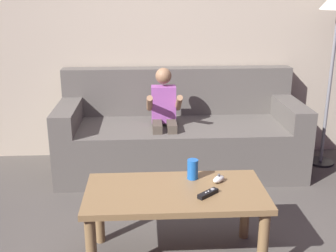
{
  "coord_description": "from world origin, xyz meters",
  "views": [
    {
      "loc": [
        -0.18,
        -2.0,
        1.54
      ],
      "look_at": [
        -0.01,
        0.84,
        0.62
      ],
      "focal_mm": 44.82,
      "sensor_mm": 36.0,
      "label": 1
    }
  ],
  "objects_px": {
    "couch": "(180,136)",
    "coffee_table": "(175,202)",
    "soda_can": "(193,169)",
    "nunchuk_white": "(219,179)",
    "person_seated_on_couch": "(164,116)",
    "game_remote_black_near_edge": "(208,194)"
  },
  "relations": [
    {
      "from": "coffee_table",
      "to": "nunchuk_white",
      "type": "xyz_separation_m",
      "value": [
        0.26,
        0.09,
        0.09
      ]
    },
    {
      "from": "soda_can",
      "to": "game_remote_black_near_edge",
      "type": "bearing_deg",
      "value": -74.83
    },
    {
      "from": "soda_can",
      "to": "couch",
      "type": "bearing_deg",
      "value": 88.88
    },
    {
      "from": "game_remote_black_near_edge",
      "to": "person_seated_on_couch",
      "type": "bearing_deg",
      "value": 98.3
    },
    {
      "from": "nunchuk_white",
      "to": "coffee_table",
      "type": "bearing_deg",
      "value": -161.12
    },
    {
      "from": "coffee_table",
      "to": "game_remote_black_near_edge",
      "type": "distance_m",
      "value": 0.21
    },
    {
      "from": "coffee_table",
      "to": "soda_can",
      "type": "relative_size",
      "value": 8.47
    },
    {
      "from": "person_seated_on_couch",
      "to": "nunchuk_white",
      "type": "bearing_deg",
      "value": -76.05
    },
    {
      "from": "couch",
      "to": "coffee_table",
      "type": "height_order",
      "value": "couch"
    },
    {
      "from": "person_seated_on_couch",
      "to": "nunchuk_white",
      "type": "distance_m",
      "value": 1.13
    },
    {
      "from": "couch",
      "to": "game_remote_black_near_edge",
      "type": "height_order",
      "value": "couch"
    },
    {
      "from": "person_seated_on_couch",
      "to": "coffee_table",
      "type": "distance_m",
      "value": 1.19
    },
    {
      "from": "coffee_table",
      "to": "nunchuk_white",
      "type": "bearing_deg",
      "value": 18.88
    },
    {
      "from": "nunchuk_white",
      "to": "soda_can",
      "type": "distance_m",
      "value": 0.17
    },
    {
      "from": "coffee_table",
      "to": "game_remote_black_near_edge",
      "type": "bearing_deg",
      "value": -23.18
    },
    {
      "from": "coffee_table",
      "to": "couch",
      "type": "bearing_deg",
      "value": 84.21
    },
    {
      "from": "couch",
      "to": "game_remote_black_near_edge",
      "type": "bearing_deg",
      "value": -88.5
    },
    {
      "from": "person_seated_on_couch",
      "to": "couch",
      "type": "bearing_deg",
      "value": 49.96
    },
    {
      "from": "couch",
      "to": "coffee_table",
      "type": "distance_m",
      "value": 1.37
    },
    {
      "from": "soda_can",
      "to": "nunchuk_white",
      "type": "bearing_deg",
      "value": -22.1
    },
    {
      "from": "nunchuk_white",
      "to": "soda_can",
      "type": "xyz_separation_m",
      "value": [
        -0.15,
        0.06,
        0.04
      ]
    },
    {
      "from": "coffee_table",
      "to": "person_seated_on_couch",
      "type": "bearing_deg",
      "value": 90.4
    }
  ]
}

